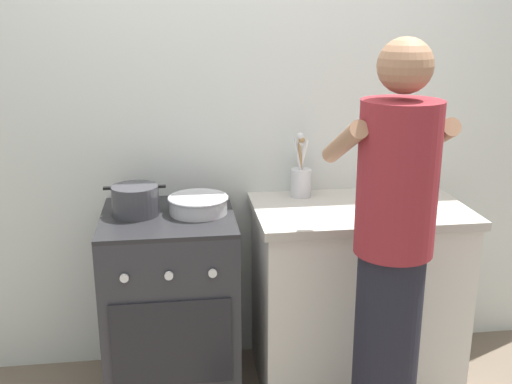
{
  "coord_description": "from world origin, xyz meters",
  "views": [
    {
      "loc": [
        -0.3,
        -2.48,
        1.78
      ],
      "look_at": [
        0.05,
        0.12,
        1.0
      ],
      "focal_mm": 42.56,
      "sensor_mm": 36.0,
      "label": 1
    }
  ],
  "objects_px": {
    "stove_range": "(171,305)",
    "oil_bottle": "(405,190)",
    "mixing_bowl": "(198,204)",
    "spice_bottle": "(374,200)",
    "person": "(391,261)",
    "pot": "(135,200)",
    "utensil_crock": "(301,176)"
  },
  "relations": [
    {
      "from": "mixing_bowl",
      "to": "person",
      "type": "height_order",
      "value": "person"
    },
    {
      "from": "utensil_crock",
      "to": "person",
      "type": "bearing_deg",
      "value": -75.15
    },
    {
      "from": "mixing_bowl",
      "to": "person",
      "type": "relative_size",
      "value": 0.16
    },
    {
      "from": "pot",
      "to": "utensil_crock",
      "type": "xyz_separation_m",
      "value": [
        0.79,
        0.18,
        0.03
      ]
    },
    {
      "from": "stove_range",
      "to": "person",
      "type": "bearing_deg",
      "value": -33.01
    },
    {
      "from": "utensil_crock",
      "to": "person",
      "type": "relative_size",
      "value": 0.19
    },
    {
      "from": "stove_range",
      "to": "person",
      "type": "distance_m",
      "value": 1.1
    },
    {
      "from": "mixing_bowl",
      "to": "oil_bottle",
      "type": "bearing_deg",
      "value": -4.68
    },
    {
      "from": "spice_bottle",
      "to": "oil_bottle",
      "type": "bearing_deg",
      "value": -11.22
    },
    {
      "from": "stove_range",
      "to": "utensil_crock",
      "type": "xyz_separation_m",
      "value": [
        0.65,
        0.2,
        0.55
      ]
    },
    {
      "from": "utensil_crock",
      "to": "pot",
      "type": "bearing_deg",
      "value": -167.24
    },
    {
      "from": "pot",
      "to": "mixing_bowl",
      "type": "relative_size",
      "value": 1.0
    },
    {
      "from": "oil_bottle",
      "to": "person",
      "type": "xyz_separation_m",
      "value": [
        -0.23,
        -0.49,
        -0.13
      ]
    },
    {
      "from": "pot",
      "to": "utensil_crock",
      "type": "distance_m",
      "value": 0.82
    },
    {
      "from": "mixing_bowl",
      "to": "spice_bottle",
      "type": "height_order",
      "value": "spice_bottle"
    },
    {
      "from": "utensil_crock",
      "to": "person",
      "type": "xyz_separation_m",
      "value": [
        0.2,
        -0.76,
        -0.14
      ]
    },
    {
      "from": "stove_range",
      "to": "oil_bottle",
      "type": "height_order",
      "value": "oil_bottle"
    },
    {
      "from": "stove_range",
      "to": "utensil_crock",
      "type": "height_order",
      "value": "utensil_crock"
    },
    {
      "from": "person",
      "to": "utensil_crock",
      "type": "bearing_deg",
      "value": 104.85
    },
    {
      "from": "oil_bottle",
      "to": "person",
      "type": "distance_m",
      "value": 0.56
    },
    {
      "from": "oil_bottle",
      "to": "stove_range",
      "type": "bearing_deg",
      "value": 176.41
    },
    {
      "from": "person",
      "to": "spice_bottle",
      "type": "bearing_deg",
      "value": 79.24
    },
    {
      "from": "stove_range",
      "to": "utensil_crock",
      "type": "relative_size",
      "value": 2.78
    },
    {
      "from": "spice_bottle",
      "to": "person",
      "type": "relative_size",
      "value": 0.05
    },
    {
      "from": "spice_bottle",
      "to": "pot",
      "type": "bearing_deg",
      "value": 176.77
    },
    {
      "from": "mixing_bowl",
      "to": "spice_bottle",
      "type": "bearing_deg",
      "value": -3.59
    },
    {
      "from": "spice_bottle",
      "to": "mixing_bowl",
      "type": "bearing_deg",
      "value": 176.41
    },
    {
      "from": "pot",
      "to": "spice_bottle",
      "type": "xyz_separation_m",
      "value": [
        1.09,
        -0.06,
        -0.02
      ]
    },
    {
      "from": "mixing_bowl",
      "to": "spice_bottle",
      "type": "distance_m",
      "value": 0.81
    },
    {
      "from": "stove_range",
      "to": "person",
      "type": "xyz_separation_m",
      "value": [
        0.85,
        -0.56,
        0.41
      ]
    },
    {
      "from": "pot",
      "to": "oil_bottle",
      "type": "distance_m",
      "value": 1.23
    },
    {
      "from": "mixing_bowl",
      "to": "utensil_crock",
      "type": "bearing_deg",
      "value": 20.34
    }
  ]
}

